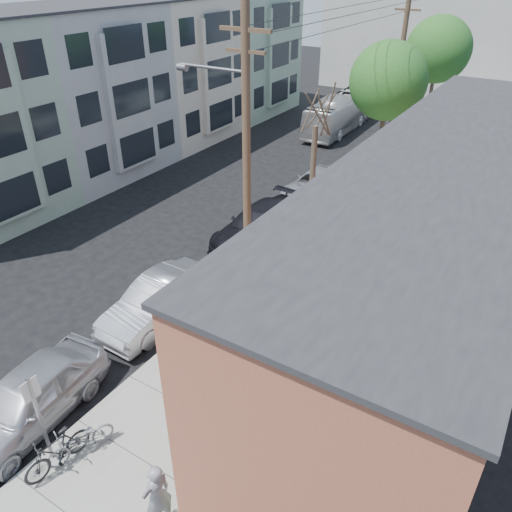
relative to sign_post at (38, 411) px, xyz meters
The scene contains 26 objects.
ground 5.96m from the sign_post, 114.50° to the left, with size 120.00×120.00×0.00m, color black.
sidewalk 16.36m from the sign_post, 83.29° to the left, with size 4.50×58.00×0.15m, color gray.
cafe_building 12.22m from the sign_post, 56.82° to the left, with size 6.60×20.20×6.61m.
apartment_row 24.00m from the sign_post, 126.55° to the left, with size 6.30×32.00×9.00m.
end_cap_building 47.54m from the sign_post, 95.27° to the left, with size 18.00×8.00×12.00m, color #A6A6A1.
sign_post is the anchor object (origin of this frame).
parking_meter_near 5.37m from the sign_post, 91.08° to the left, with size 0.14×0.14×1.24m.
parking_meter_far 13.25m from the sign_post, 90.43° to the left, with size 0.14×0.14×1.24m.
utility_pole_near 9.82m from the sign_post, 89.75° to the left, with size 3.57×0.28×10.00m.
utility_pole_far 25.18m from the sign_post, 89.77° to the left, with size 1.80×0.28×10.00m.
tree_bare 13.70m from the sign_post, 88.11° to the left, with size 0.24×0.24×5.26m.
tree_leafy_mid 22.47m from the sign_post, 88.84° to the left, with size 4.03×4.03×7.50m.
tree_leafy_far 32.07m from the sign_post, 89.19° to the left, with size 4.25×4.25×7.90m.
patio_chair_a 5.70m from the sign_post, 49.06° to the left, with size 0.50×0.50×0.88m, color #134529, non-canonical shape.
patio_chair_b 4.87m from the sign_post, 39.09° to the left, with size 0.50×0.50×0.88m, color #134529, non-canonical shape.
patron_grey 3.61m from the sign_post, ahead, with size 0.70×0.46×1.91m, color gray.
patron_green 5.09m from the sign_post, 51.98° to the left, with size 0.89×0.70×1.84m, color #2D7237.
cyclist 6.17m from the sign_post, 80.47° to the left, with size 1.11×0.64×1.71m, color brown.
cyclist_bike 6.21m from the sign_post, 80.47° to the left, with size 0.75×2.15×1.13m, color black.
parked_bike_a 1.20m from the sign_post, ahead, with size 0.52×1.83×1.10m, color black.
parked_bike_b 1.44m from the sign_post, 39.38° to the left, with size 0.62×1.79×0.94m, color gray.
car_0 1.95m from the sign_post, 158.50° to the left, with size 1.95×4.85×1.65m, color #B2B2BA.
car_1 6.25m from the sign_post, 104.56° to the left, with size 1.70×4.86×1.60m, color #B7B8BF.
car_2 12.85m from the sign_post, 96.95° to the left, with size 2.28×5.62×1.63m, color black.
car_3 18.59m from the sign_post, 94.79° to the left, with size 2.27×4.93×1.37m, color #AAACB2.
bus 30.75m from the sign_post, 100.11° to the left, with size 2.15×9.17×2.56m, color silver.
Camera 1 is at (11.21, -9.43, 11.23)m, focal length 35.00 mm.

